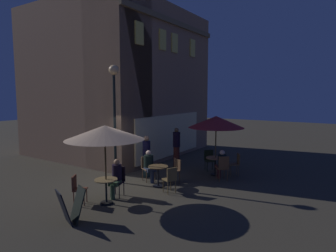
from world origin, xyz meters
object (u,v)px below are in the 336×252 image
(menu_sandwich_board, at_px, (71,206))
(cafe_chair_2, at_px, (236,162))
(cafe_chair_7, at_px, (148,166))
(cafe_table_1, at_px, (215,162))
(cafe_table_0, at_px, (106,186))
(cafe_chair_0, at_px, (118,178))
(patron_seated_0, at_px, (116,176))
(street_lamp_near_corner, at_px, (114,97))
(patron_standing_4, at_px, (177,147))
(patio_umbrella_0, at_px, (105,133))
(cafe_table_2, at_px, (158,172))
(patio_umbrella_1, at_px, (216,122))
(cafe_chair_4, at_px, (223,166))
(cafe_chair_6, at_px, (176,168))
(patron_standing_3, at_px, (146,156))
(patron_seated_2, at_px, (149,164))
(cafe_chair_5, at_px, (171,178))
(patron_seated_1, at_px, (222,163))
(cafe_chair_3, at_px, (209,158))
(cafe_chair_1, at_px, (77,187))

(menu_sandwich_board, distance_m, cafe_chair_2, 6.99)
(cafe_chair_2, distance_m, cafe_chair_7, 3.68)
(cafe_table_1, bearing_deg, cafe_table_0, 162.22)
(cafe_chair_0, bearing_deg, patron_seated_0, 0.00)
(street_lamp_near_corner, height_order, patron_standing_4, street_lamp_near_corner)
(street_lamp_near_corner, height_order, patio_umbrella_0, street_lamp_near_corner)
(cafe_table_2, bearing_deg, cafe_chair_0, 159.10)
(street_lamp_near_corner, bearing_deg, patio_umbrella_1, -43.59)
(cafe_table_0, xyz_separation_m, cafe_chair_4, (4.14, -2.09, 0.04))
(menu_sandwich_board, height_order, cafe_chair_7, cafe_chair_7)
(cafe_chair_6, distance_m, patron_standing_3, 1.44)
(patio_umbrella_1, relative_size, patron_seated_0, 1.97)
(patron_seated_2, bearing_deg, cafe_chair_4, 60.53)
(cafe_table_2, height_order, cafe_chair_5, cafe_chair_5)
(cafe_chair_2, bearing_deg, street_lamp_near_corner, 11.14)
(cafe_chair_5, xyz_separation_m, patron_standing_4, (3.25, 1.75, 0.38))
(patio_umbrella_0, distance_m, cafe_chair_6, 3.47)
(cafe_chair_0, relative_size, cafe_chair_6, 1.08)
(patron_seated_0, bearing_deg, street_lamp_near_corner, -150.46)
(cafe_table_0, xyz_separation_m, patron_seated_1, (4.25, -1.99, 0.13))
(cafe_chair_3, bearing_deg, cafe_chair_1, -58.17)
(cafe_table_1, distance_m, patron_standing_4, 2.18)
(menu_sandwich_board, height_order, cafe_chair_4, cafe_chair_4)
(cafe_table_0, height_order, patio_umbrella_0, patio_umbrella_0)
(patron_seated_1, bearing_deg, cafe_chair_5, 116.42)
(cafe_chair_7, bearing_deg, cafe_table_2, 0.00)
(patio_umbrella_0, bearing_deg, cafe_chair_5, -31.41)
(cafe_chair_5, bearing_deg, patron_seated_1, -84.23)
(patio_umbrella_1, bearing_deg, cafe_chair_3, 42.11)
(cafe_chair_5, distance_m, patron_seated_2, 1.60)
(street_lamp_near_corner, bearing_deg, patron_seated_0, -136.27)
(cafe_table_2, bearing_deg, cafe_chair_3, -10.54)
(cafe_table_2, distance_m, patio_umbrella_0, 2.81)
(cafe_chair_6, height_order, patron_standing_3, patron_standing_3)
(patron_standing_3, bearing_deg, patio_umbrella_0, -146.67)
(cafe_chair_6, distance_m, patron_seated_2, 1.04)
(cafe_table_1, distance_m, patio_umbrella_1, 1.66)
(cafe_chair_2, bearing_deg, patio_umbrella_1, -0.00)
(cafe_table_2, bearing_deg, patron_seated_2, 62.86)
(patron_seated_2, bearing_deg, street_lamp_near_corner, -114.83)
(cafe_table_2, height_order, cafe_chair_2, cafe_chair_2)
(patron_standing_3, bearing_deg, cafe_chair_2, -34.29)
(patio_umbrella_1, relative_size, cafe_chair_1, 2.77)
(menu_sandwich_board, height_order, patron_standing_3, patron_standing_3)
(cafe_chair_0, bearing_deg, patio_umbrella_1, 142.57)
(cafe_chair_2, height_order, cafe_chair_4, cafe_chair_4)
(menu_sandwich_board, xyz_separation_m, patron_seated_1, (5.73, -1.77, 0.22))
(cafe_table_0, bearing_deg, street_lamp_near_corner, 35.62)
(cafe_chair_0, xyz_separation_m, cafe_chair_6, (2.22, -0.85, -0.03))
(cafe_table_0, xyz_separation_m, patron_standing_3, (3.02, 0.74, 0.31))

